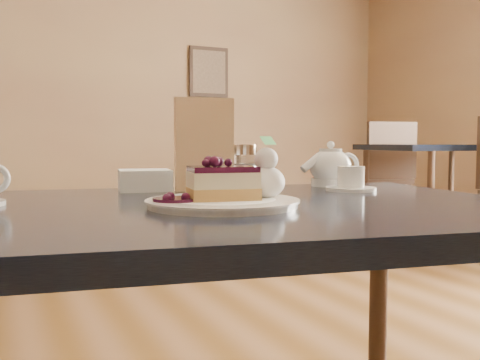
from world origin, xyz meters
name	(u,v)px	position (x,y,z in m)	size (l,w,h in m)	color
main_table	(217,245)	(-0.03, 0.26, 0.64)	(1.25, 0.93, 0.71)	black
dessert_plate	(223,203)	(-0.04, 0.22, 0.72)	(0.25, 0.25, 0.01)	white
cheesecake_slice	(223,183)	(-0.04, 0.22, 0.75)	(0.13, 0.10, 0.06)	tan
whipped_cream	(266,182)	(0.04, 0.21, 0.75)	(0.07, 0.07, 0.06)	white
berry_sauce	(176,200)	(-0.12, 0.23, 0.73)	(0.08, 0.08, 0.01)	black
tea_set	(334,170)	(0.37, 0.48, 0.75)	(0.15, 0.24, 0.10)	white
menu_card	(204,145)	(0.04, 0.52, 0.82)	(0.13, 0.03, 0.21)	beige
sugar_shaker	(244,166)	(0.14, 0.51, 0.76)	(0.06, 0.06, 0.10)	white
napkin_stack	(145,180)	(-0.08, 0.58, 0.73)	(0.11, 0.11, 0.05)	white
bg_table_far_right	(441,240)	(2.71, 2.44, 0.08)	(1.21, 1.96, 1.30)	black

